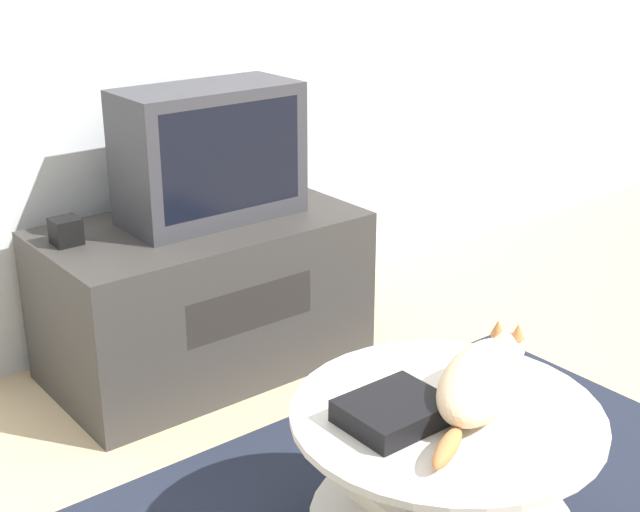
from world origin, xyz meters
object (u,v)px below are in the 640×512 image
Objects in this scene: dvd_box at (394,411)px; speaker at (66,231)px; tv at (210,153)px; cat at (483,379)px.

speaker is at bearing 98.07° from dvd_box.
cat is (-0.09, -1.31, -0.25)m from tv.
cat is (0.40, -1.37, -0.07)m from speaker.
speaker reaches higher than cat.
dvd_box is at bearing -81.93° from speaker.
speaker is 0.38× the size of dvd_box.
dvd_box is 0.23m from cat.
dvd_box is at bearing 137.67° from cat.
tv is at bearing 75.96° from dvd_box.
cat reaches higher than dvd_box.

